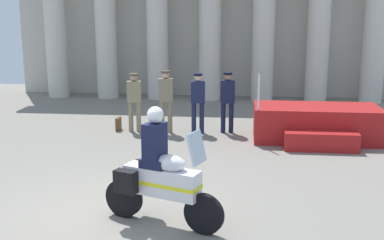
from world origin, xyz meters
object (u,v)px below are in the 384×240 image
(officer_in_row_1, at_px, (166,96))
(officer_in_row_2, at_px, (198,98))
(reviewing_stand, at_px, (316,124))
(motorcycle_with_rider, at_px, (158,176))
(officer_in_row_3, at_px, (227,97))
(briefcase_on_ground, at_px, (118,124))
(officer_in_row_0, at_px, (134,98))

(officer_in_row_1, relative_size, officer_in_row_2, 1.04)
(reviewing_stand, xyz_separation_m, motorcycle_with_rider, (-3.19, -5.49, 0.37))
(reviewing_stand, bearing_deg, officer_in_row_3, 165.30)
(reviewing_stand, xyz_separation_m, briefcase_on_ground, (-5.39, 0.57, -0.25))
(officer_in_row_0, height_order, briefcase_on_ground, officer_in_row_0)
(officer_in_row_2, distance_m, motorcycle_with_rider, 6.00)
(reviewing_stand, bearing_deg, officer_in_row_1, 173.75)
(officer_in_row_3, relative_size, briefcase_on_ground, 4.67)
(reviewing_stand, height_order, officer_in_row_1, reviewing_stand)
(officer_in_row_1, xyz_separation_m, briefcase_on_ground, (-1.39, 0.13, -0.84))
(officer_in_row_3, xyz_separation_m, briefcase_on_ground, (-3.06, -0.05, -0.81))
(briefcase_on_ground, bearing_deg, officer_in_row_3, 0.86)
(officer_in_row_1, xyz_separation_m, officer_in_row_2, (0.87, 0.07, -0.04))
(reviewing_stand, distance_m, officer_in_row_0, 4.95)
(officer_in_row_0, distance_m, officer_in_row_1, 0.89)
(officer_in_row_1, height_order, motorcycle_with_rider, motorcycle_with_rider)
(officer_in_row_1, relative_size, motorcycle_with_rider, 0.86)
(officer_in_row_2, height_order, briefcase_on_ground, officer_in_row_2)
(officer_in_row_3, height_order, motorcycle_with_rider, motorcycle_with_rider)
(briefcase_on_ground, bearing_deg, officer_in_row_0, -10.09)
(officer_in_row_3, bearing_deg, briefcase_on_ground, -6.08)
(reviewing_stand, xyz_separation_m, officer_in_row_2, (-3.13, 0.51, 0.55))
(officer_in_row_3, xyz_separation_m, motorcycle_with_rider, (-0.86, -6.11, -0.20))
(reviewing_stand, relative_size, officer_in_row_2, 1.94)
(officer_in_row_3, bearing_deg, reviewing_stand, 158.36)
(reviewing_stand, height_order, officer_in_row_2, reviewing_stand)
(officer_in_row_0, bearing_deg, officer_in_row_3, 176.05)
(motorcycle_with_rider, bearing_deg, officer_in_row_2, 110.33)
(reviewing_stand, relative_size, officer_in_row_3, 1.91)
(officer_in_row_2, bearing_deg, officer_in_row_0, -5.98)
(officer_in_row_3, distance_m, motorcycle_with_rider, 6.17)
(officer_in_row_2, xyz_separation_m, motorcycle_with_rider, (-0.05, -6.00, -0.18))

